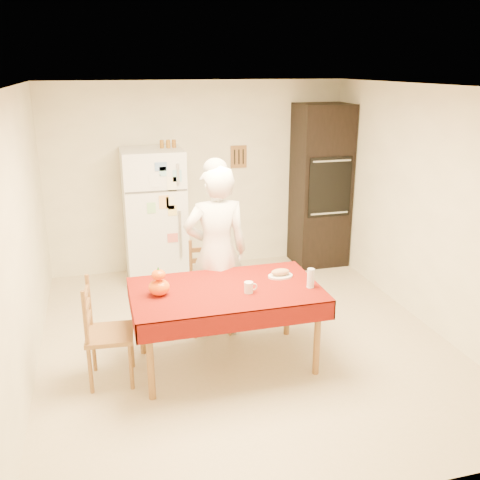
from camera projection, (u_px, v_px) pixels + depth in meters
name	position (u px, v px, depth m)	size (l,w,h in m)	color
floor	(243.00, 339.00, 5.49)	(4.50, 4.50, 0.00)	#BEB189
room_shell	(244.00, 184.00, 4.98)	(4.02, 4.52, 2.51)	white
refrigerator	(155.00, 216.00, 6.78)	(0.75, 0.74, 1.70)	white
oven_cabinet	(321.00, 186.00, 7.31)	(0.70, 0.62, 2.20)	black
dining_table	(226.00, 296.00, 4.84)	(1.70, 1.00, 0.76)	brown
chair_far	(209.00, 282.00, 5.60)	(0.46, 0.44, 0.95)	brown
chair_left	(102.00, 329.00, 4.62)	(0.43, 0.45, 0.95)	brown
seated_woman	(216.00, 253.00, 5.34)	(0.65, 0.43, 1.79)	white
coffee_mug	(249.00, 287.00, 4.71)	(0.08, 0.08, 0.10)	silver
pumpkin_lower	(159.00, 287.00, 4.66)	(0.19, 0.19, 0.14)	#E66105
pumpkin_upper	(158.00, 275.00, 4.63)	(0.12, 0.12, 0.09)	#D53C05
wine_glass	(311.00, 278.00, 4.82)	(0.07, 0.07, 0.18)	silver
bread_plate	(280.00, 276.00, 5.08)	(0.24, 0.24, 0.02)	white
bread_loaf	(280.00, 272.00, 5.06)	(0.18, 0.10, 0.06)	tan
spice_jar_left	(162.00, 144.00, 6.58)	(0.05, 0.05, 0.10)	brown
spice_jar_mid	(168.00, 144.00, 6.60)	(0.05, 0.05, 0.10)	#97641B
spice_jar_right	(174.00, 144.00, 6.62)	(0.05, 0.05, 0.10)	brown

